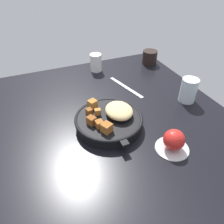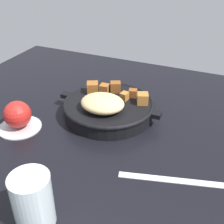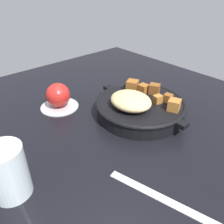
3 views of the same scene
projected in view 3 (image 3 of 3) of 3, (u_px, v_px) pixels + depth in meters
ground_plane at (132, 124)px, 62.89cm from camera, size 109.16×89.10×2.40cm
cast_iron_skillet at (139, 106)px, 63.35cm from camera, size 29.30×24.95×7.85cm
saucer_plate at (60, 106)px, 68.33cm from camera, size 11.15×11.15×0.60cm
red_apple at (58, 95)px, 66.33cm from camera, size 6.97×6.97×6.97cm
butter_knife at (166, 200)px, 40.56cm from camera, size 22.62×7.39×0.36cm
water_glass_tall at (7, 172)px, 39.62cm from camera, size 6.94×6.94×10.29cm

